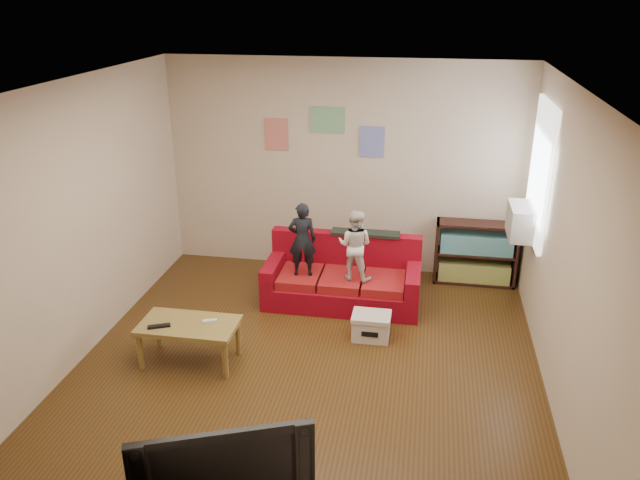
% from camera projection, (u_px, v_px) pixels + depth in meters
% --- Properties ---
extents(room_shell, '(4.52, 5.02, 2.72)m').
position_uv_depth(room_shell, '(305.00, 242.00, 5.56)').
color(room_shell, '#4D3013').
rests_on(room_shell, ground).
extents(sofa, '(1.79, 0.82, 0.79)m').
position_uv_depth(sofa, '(343.00, 280.00, 7.33)').
color(sofa, maroon).
rests_on(sofa, ground).
extents(child_a, '(0.35, 0.26, 0.87)m').
position_uv_depth(child_a, '(302.00, 239.00, 7.05)').
color(child_a, black).
rests_on(child_a, sofa).
extents(child_b, '(0.45, 0.38, 0.82)m').
position_uv_depth(child_b, '(355.00, 245.00, 6.96)').
color(child_b, silver).
rests_on(child_b, sofa).
extents(coffee_table, '(0.95, 0.52, 0.43)m').
position_uv_depth(coffee_table, '(189.00, 329.00, 6.08)').
color(coffee_table, olive).
rests_on(coffee_table, ground).
extents(remote, '(0.22, 0.14, 0.02)m').
position_uv_depth(remote, '(159.00, 326.00, 5.98)').
color(remote, black).
rests_on(remote, coffee_table).
extents(game_controller, '(0.14, 0.09, 0.03)m').
position_uv_depth(game_controller, '(210.00, 321.00, 6.06)').
color(game_controller, white).
rests_on(game_controller, coffee_table).
extents(bookshelf, '(0.99, 0.30, 0.79)m').
position_uv_depth(bookshelf, '(475.00, 256.00, 7.76)').
color(bookshelf, black).
rests_on(bookshelf, ground).
extents(window, '(0.04, 1.08, 1.48)m').
position_uv_depth(window, '(540.00, 172.00, 6.60)').
color(window, white).
rests_on(window, room_shell).
extents(ac_unit, '(0.28, 0.55, 0.35)m').
position_uv_depth(ac_unit, '(522.00, 221.00, 6.83)').
color(ac_unit, '#B7B2A3').
rests_on(ac_unit, window).
extents(artwork_left, '(0.30, 0.01, 0.40)m').
position_uv_depth(artwork_left, '(276.00, 134.00, 7.81)').
color(artwork_left, '#D87266').
rests_on(artwork_left, room_shell).
extents(artwork_center, '(0.42, 0.01, 0.32)m').
position_uv_depth(artwork_center, '(328.00, 120.00, 7.63)').
color(artwork_center, '#72B27F').
rests_on(artwork_center, room_shell).
extents(artwork_right, '(0.30, 0.01, 0.38)m').
position_uv_depth(artwork_right, '(372.00, 142.00, 7.64)').
color(artwork_right, '#727FCC').
rests_on(artwork_right, room_shell).
extents(file_box, '(0.40, 0.31, 0.28)m').
position_uv_depth(file_box, '(371.00, 326.00, 6.58)').
color(file_box, beige).
rests_on(file_box, ground).
extents(television, '(1.08, 0.55, 0.64)m').
position_uv_depth(television, '(223.00, 463.00, 3.83)').
color(television, black).
rests_on(television, tv_stand).
extents(tissue, '(0.11, 0.11, 0.09)m').
position_uv_depth(tissue, '(357.00, 336.00, 6.57)').
color(tissue, silver).
rests_on(tissue, ground).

